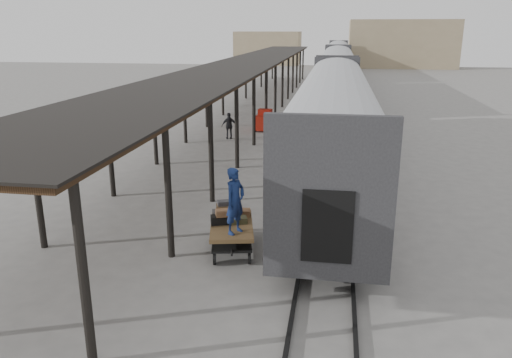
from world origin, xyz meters
The scene contains 11 objects.
ground centered at (0.00, 0.00, 0.00)m, with size 160.00×160.00×0.00m, color slate.
train centered at (3.19, 33.79, 2.69)m, with size 3.45×76.01×4.01m.
canopy centered at (-3.40, 24.00, 4.00)m, with size 4.90×64.30×4.15m.
rails centered at (3.20, 34.00, 0.06)m, with size 1.54×150.00×0.12m.
building_far centered at (14.00, 78.00, 4.00)m, with size 18.00×10.00×8.00m, color tan.
building_left centered at (-10.00, 82.00, 3.00)m, with size 12.00×8.00×6.00m, color tan.
baggage_cart centered at (0.33, -1.28, 0.65)m, with size 1.72×2.61×0.86m.
suitcase_stack centered at (0.13, -0.96, 1.05)m, with size 1.23×1.25×0.56m.
luggage_tug centered at (-1.42, 17.41, 0.63)m, with size 1.08×1.62×1.36m.
porter centered at (0.58, -1.93, 1.82)m, with size 0.70×0.46×1.93m, color navy.
pedestrian centered at (-3.11, 14.44, 0.80)m, with size 0.94×0.39×1.61m, color black.
Camera 1 is at (3.27, -14.94, 6.48)m, focal length 35.00 mm.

